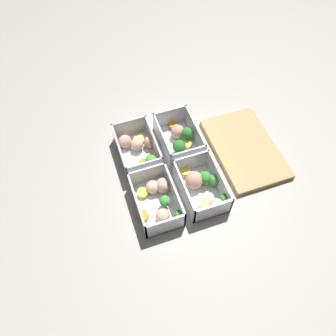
# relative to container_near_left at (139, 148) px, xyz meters

# --- Properties ---
(ground_plane) EXTENTS (4.00, 4.00, 0.00)m
(ground_plane) POSITION_rel_container_near_left_xyz_m (0.09, 0.06, -0.02)
(ground_plane) COLOR gray
(container_near_left) EXTENTS (0.17, 0.12, 0.07)m
(container_near_left) POSITION_rel_container_near_left_xyz_m (0.00, 0.00, 0.00)
(container_near_left) COLOR silver
(container_near_left) RESTS_ON ground_plane
(container_near_right) EXTENTS (0.17, 0.12, 0.07)m
(container_near_right) POSITION_rel_container_near_left_xyz_m (0.18, 0.00, -0.00)
(container_near_right) COLOR silver
(container_near_right) RESTS_ON ground_plane
(container_far_left) EXTENTS (0.17, 0.11, 0.07)m
(container_far_left) POSITION_rel_container_near_left_xyz_m (0.01, 0.13, 0.00)
(container_far_left) COLOR silver
(container_far_left) RESTS_ON ground_plane
(container_far_right) EXTENTS (0.18, 0.12, 0.07)m
(container_far_right) POSITION_rel_container_near_left_xyz_m (0.19, 0.13, 0.00)
(container_far_right) COLOR silver
(container_far_right) RESTS_ON ground_plane
(cutting_board) EXTENTS (0.28, 0.18, 0.02)m
(cutting_board) POSITION_rel_container_near_left_xyz_m (0.09, 0.31, -0.02)
(cutting_board) COLOR tan
(cutting_board) RESTS_ON ground_plane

